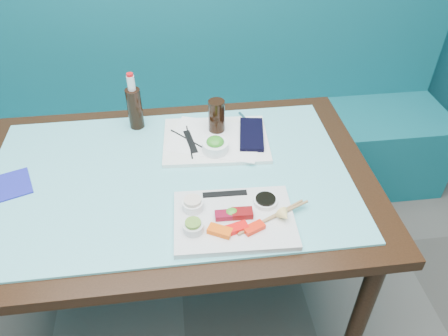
{
  "coord_description": "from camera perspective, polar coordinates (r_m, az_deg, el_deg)",
  "views": [
    {
      "loc": [
        0.04,
        0.31,
        1.73
      ],
      "look_at": [
        0.18,
        1.42,
        0.8
      ],
      "focal_mm": 35.0,
      "sensor_mm": 36.0,
      "label": 1
    }
  ],
  "objects": [
    {
      "name": "tuna_right",
      "position": [
        1.32,
        2.4,
        -5.93
      ],
      "size": [
        0.06,
        0.04,
        0.02
      ],
      "primitive_type": "cube",
      "rotation": [
        0.0,
        0.0,
        -0.04
      ],
      "color": "maroon",
      "rests_on": "sashimi_plate"
    },
    {
      "name": "black_chopstick_a",
      "position": [
        1.61,
        -4.55,
        3.46
      ],
      "size": [
        0.01,
        0.2,
        0.01
      ],
      "primitive_type": "cylinder",
      "rotation": [
        1.57,
        0.0,
        0.04
      ],
      "color": "black",
      "rests_on": "serving_tray"
    },
    {
      "name": "seaweed_garnish",
      "position": [
        1.31,
        1.07,
        -5.85
      ],
      "size": [
        0.05,
        0.05,
        0.02
      ],
      "primitive_type": "ellipsoid",
      "rotation": [
        0.0,
        0.0,
        -0.38
      ],
      "color": "#3B9021",
      "rests_on": "sashimi_plate"
    },
    {
      "name": "wasabi_fill",
      "position": [
        1.26,
        -4.07,
        -7.18
      ],
      "size": [
        0.06,
        0.06,
        0.01
      ],
      "primitive_type": "cylinder",
      "rotation": [
        0.0,
        0.0,
        0.39
      ],
      "color": "olive",
      "rests_on": "ramekin_wasabi"
    },
    {
      "name": "seaweed_bowl",
      "position": [
        1.56,
        -1.15,
        2.79
      ],
      "size": [
        0.12,
        0.12,
        0.04
      ],
      "primitive_type": "cylinder",
      "rotation": [
        0.0,
        0.0,
        0.38
      ],
      "color": "white",
      "rests_on": "serving_tray"
    },
    {
      "name": "lemon_wedge",
      "position": [
        1.31,
        7.9,
        -6.18
      ],
      "size": [
        0.05,
        0.04,
        0.04
      ],
      "primitive_type": "cone",
      "rotation": [
        1.57,
        0.0,
        0.33
      ],
      "color": "#FFDB78",
      "rests_on": "sashimi_plate"
    },
    {
      "name": "navy_pouch",
      "position": [
        1.64,
        3.62,
        4.43
      ],
      "size": [
        0.12,
        0.21,
        0.02
      ],
      "primitive_type": "cube",
      "rotation": [
        0.0,
        0.0,
        -0.16
      ],
      "color": "black",
      "rests_on": "serving_tray"
    },
    {
      "name": "wooden_chopstick_b",
      "position": [
        1.32,
        6.63,
        -6.32
      ],
      "size": [
        0.23,
        0.11,
        0.01
      ],
      "primitive_type": "cylinder",
      "rotation": [
        1.57,
        0.0,
        -1.15
      ],
      "color": "#9A7448",
      "rests_on": "sashimi_plate"
    },
    {
      "name": "fork",
      "position": [
        1.73,
        2.81,
        6.37
      ],
      "size": [
        0.04,
        0.1,
        0.01
      ],
      "primitive_type": "cylinder",
      "rotation": [
        1.57,
        0.0,
        0.34
      ],
      "color": "white",
      "rests_on": "serving_tray"
    },
    {
      "name": "salmon_right",
      "position": [
        1.28,
        3.94,
        -7.81
      ],
      "size": [
        0.07,
        0.05,
        0.02
      ],
      "primitive_type": "cube",
      "rotation": [
        0.0,
        0.0,
        0.43
      ],
      "color": "#FF240A",
      "rests_on": "sashimi_plate"
    },
    {
      "name": "dining_table",
      "position": [
        1.56,
        -6.9,
        -3.5
      ],
      "size": [
        1.4,
        0.9,
        0.75
      ],
      "color": "black",
      "rests_on": "ground"
    },
    {
      "name": "cola_bottle_body",
      "position": [
        1.71,
        -11.56,
        7.62
      ],
      "size": [
        0.07,
        0.07,
        0.16
      ],
      "primitive_type": "cylinder",
      "rotation": [
        0.0,
        0.0,
        -0.26
      ],
      "color": "black",
      "rests_on": "glass_top"
    },
    {
      "name": "tray_sleeve",
      "position": [
        1.61,
        -4.41,
        3.45
      ],
      "size": [
        0.05,
        0.14,
        0.0
      ],
      "primitive_type": "cube",
      "rotation": [
        0.0,
        0.0,
        0.17
      ],
      "color": "black",
      "rests_on": "serving_tray"
    },
    {
      "name": "soy_dish",
      "position": [
        1.36,
        5.44,
        -4.34
      ],
      "size": [
        0.09,
        0.09,
        0.01
      ],
      "primitive_type": "cylinder",
      "rotation": [
        0.0,
        0.0,
        -0.33
      ],
      "color": "white",
      "rests_on": "sashimi_plate"
    },
    {
      "name": "wooden_chopstick_a",
      "position": [
        1.32,
        6.2,
        -6.36
      ],
      "size": [
        0.22,
        0.12,
        0.01
      ],
      "primitive_type": "cylinder",
      "rotation": [
        1.57,
        0.0,
        -1.09
      ],
      "color": "#997548",
      "rests_on": "sashimi_plate"
    },
    {
      "name": "sashimi_plate",
      "position": [
        1.32,
        1.34,
        -6.77
      ],
      "size": [
        0.37,
        0.27,
        0.02
      ],
      "primitive_type": "cube",
      "rotation": [
        0.0,
        0.0,
        -0.04
      ],
      "color": "silver",
      "rests_on": "glass_top"
    },
    {
      "name": "cola_bottle_neck",
      "position": [
        1.66,
        -12.06,
        10.81
      ],
      "size": [
        0.04,
        0.04,
        0.06
      ],
      "primitive_type": "cylinder",
      "rotation": [
        0.0,
        0.0,
        0.42
      ],
      "color": "white",
      "rests_on": "cola_bottle_body"
    },
    {
      "name": "tuna_left",
      "position": [
        1.31,
        0.01,
        -6.19
      ],
      "size": [
        0.06,
        0.03,
        0.02
      ],
      "primitive_type": "cube",
      "rotation": [
        0.0,
        0.0,
        -0.03
      ],
      "color": "maroon",
      "rests_on": "sashimi_plate"
    },
    {
      "name": "black_chopstick_b",
      "position": [
        1.61,
        -4.27,
        3.49
      ],
      "size": [
        0.15,
        0.17,
        0.01
      ],
      "primitive_type": "cylinder",
      "rotation": [
        1.57,
        0.0,
        0.72
      ],
      "color": "black",
      "rests_on": "serving_tray"
    },
    {
      "name": "booth_bench",
      "position": [
        2.4,
        -7.03,
        5.13
      ],
      "size": [
        3.0,
        0.56,
        1.17
      ],
      "color": "#10616B",
      "rests_on": "ground"
    },
    {
      "name": "salmon_left",
      "position": [
        1.27,
        -0.55,
        -8.22
      ],
      "size": [
        0.08,
        0.06,
        0.02
      ],
      "primitive_type": "cube",
      "rotation": [
        0.0,
        0.0,
        -0.49
      ],
      "color": "#FF580A",
      "rests_on": "sashimi_plate"
    },
    {
      "name": "paper_placemat",
      "position": [
        1.63,
        -1.08,
        3.89
      ],
      "size": [
        0.39,
        0.33,
        0.0
      ],
      "primitive_type": "cube",
      "rotation": [
        0.0,
        0.0,
        -0.34
      ],
      "color": "white",
      "rests_on": "serving_tray"
    },
    {
      "name": "serving_tray",
      "position": [
        1.63,
        -1.08,
        3.66
      ],
      "size": [
        0.4,
        0.31,
        0.01
      ],
      "primitive_type": "cube",
      "rotation": [
        0.0,
        0.0,
        -0.07
      ],
      "color": "white",
      "rests_on": "glass_top"
    },
    {
      "name": "ramekin_ginger",
      "position": [
        1.34,
        -4.1,
        -4.86
      ],
      "size": [
        0.08,
        0.08,
        0.03
      ],
      "primitive_type": "cylinder",
      "rotation": [
        0.0,
        0.0,
        -0.38
      ],
      "color": "white",
      "rests_on": "sashimi_plate"
    },
    {
      "name": "cola_glass",
      "position": [
        1.64,
        -0.98,
        6.81
      ],
      "size": [
        0.06,
        0.06,
        0.13
      ],
      "primitive_type": "cylinder",
      "rotation": [
        0.0,
        0.0,
        -0.01
      ],
      "color": "black",
      "rests_on": "serving_tray"
    },
    {
      "name": "ramekin_wasabi",
      "position": [
        1.28,
        -4.03,
        -7.72
      ],
      "size": [
        0.08,
        0.08,
        0.03
      ],
      "primitive_type": "cylinder",
      "rotation": [
        0.0,
        0.0,
        -0.29
      ],
      "color": "silver",
      "rests_on": "sashimi_plate"
    },
    {
      "name": "ginger_fill",
      "position": [
        1.32,
        -4.14,
        -4.28
      ],
      "size": [
        0.07,
        0.07,
        0.01
      ],
      "primitive_type": "cylinder",
      "rotation": [
        0.0,
        0.0,
        0.3
      ],
      "color": "beige",
      "rests_on": "ramekin_ginger"
    },
    {
      "name": "soy_fill",
      "position": [
        1.35,
        5.46,
        -4.03
      ],
      "size": [
        0.07,
        0.07,
        0.01
      ],
      "primitive_type": "cylinder",
      "rotation": [
        0.0,
        0.0,
        -0.11
      ],
      "color": "black",
      "rests_on": "soy_dish"
    },
    {
      "name": "seaweed_salad",
      "position": [
        1.54,
        -1.16,
        3.46
      ],
      "size": [
        0.08,
        0.08,
        0.03
      ],
      "primitive_type": "ellipsoid",
      "rotation": [
        0.0,
        0.0,
        -0.24
      ],
      "color": "#309322",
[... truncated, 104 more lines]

